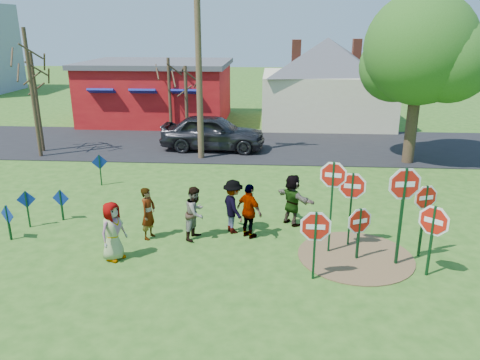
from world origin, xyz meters
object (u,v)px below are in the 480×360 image
object	(u,v)px
stop_sign_b	(333,184)
person_b	(148,213)
person_a	(113,231)
suv	(213,132)
stop_sign_d	(425,203)
leafy_tree	(423,55)
utility_pole	(198,54)
stop_sign_a	(315,231)
stop_sign_c	(404,195)

from	to	relation	value
stop_sign_b	person_b	distance (m)	5.49
person_a	person_b	world-z (taller)	person_a
person_a	suv	size ratio (longest dim) A/B	0.32
stop_sign_d	leafy_tree	distance (m)	10.33
stop_sign_b	leafy_tree	xyz separation A→B (m)	(4.83, 9.41, 2.86)
person_b	leafy_tree	world-z (taller)	leafy_tree
stop_sign_d	utility_pole	distance (m)	12.62
stop_sign_a	leafy_tree	xyz separation A→B (m)	(5.38, 10.93, 3.59)
stop_sign_c	suv	world-z (taller)	stop_sign_c
stop_sign_a	utility_pole	world-z (taller)	utility_pole
utility_pole	stop_sign_a	bearing A→B (deg)	-67.71
suv	utility_pole	xyz separation A→B (m)	(-0.39, -1.64, 3.95)
stop_sign_a	person_b	distance (m)	5.22
stop_sign_b	person_a	size ratio (longest dim) A/B	1.68
person_a	suv	xyz separation A→B (m)	(1.26, 11.93, 0.10)
person_a	person_b	xyz separation A→B (m)	(0.62, 1.39, -0.03)
stop_sign_a	utility_pole	bearing A→B (deg)	113.86
stop_sign_b	suv	distance (m)	12.10
stop_sign_a	leafy_tree	world-z (taller)	leafy_tree
stop_sign_c	utility_pole	distance (m)	12.49
stop_sign_c	leafy_tree	distance (m)	10.88
stop_sign_a	utility_pole	distance (m)	12.40
person_b	stop_sign_d	bearing A→B (deg)	-78.17
leafy_tree	person_b	bearing A→B (deg)	-138.92
stop_sign_d	person_a	world-z (taller)	stop_sign_d
stop_sign_c	person_a	size ratio (longest dim) A/B	1.72
stop_sign_d	suv	bearing A→B (deg)	104.41
stop_sign_b	suv	xyz separation A→B (m)	(-4.68, 11.11, -1.11)
stop_sign_c	leafy_tree	xyz separation A→B (m)	(3.09, 10.02, 2.89)
stop_sign_c	person_b	world-z (taller)	stop_sign_c
stop_sign_d	person_b	xyz separation A→B (m)	(-7.81, 0.65, -0.78)
utility_pole	suv	bearing A→B (deg)	76.76
stop_sign_c	person_a	bearing A→B (deg)	173.12
stop_sign_b	suv	world-z (taller)	stop_sign_b
suv	stop_sign_a	bearing A→B (deg)	-159.07
stop_sign_a	person_a	distance (m)	5.45
stop_sign_c	stop_sign_d	bearing A→B (deg)	26.37
person_b	utility_pole	bearing A→B (deg)	14.93
person_b	suv	distance (m)	10.56
person_b	suv	size ratio (longest dim) A/B	0.30
stop_sign_a	utility_pole	size ratio (longest dim) A/B	0.21
stop_sign_c	utility_pole	xyz separation A→B (m)	(-6.80, 10.08, 2.88)
stop_sign_b	utility_pole	xyz separation A→B (m)	(-5.06, 9.47, 2.84)
suv	utility_pole	distance (m)	4.29
stop_sign_c	stop_sign_d	size ratio (longest dim) A/B	1.30
person_b	utility_pole	xyz separation A→B (m)	(0.26, 8.90, 4.08)
utility_pole	leafy_tree	world-z (taller)	utility_pole
stop_sign_a	person_b	bearing A→B (deg)	157.94
stop_sign_a	person_b	world-z (taller)	stop_sign_a
leafy_tree	stop_sign_c	bearing A→B (deg)	-107.13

